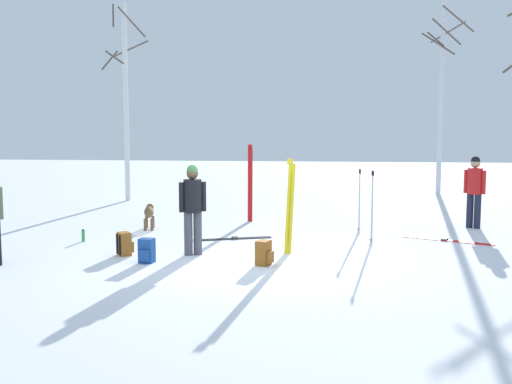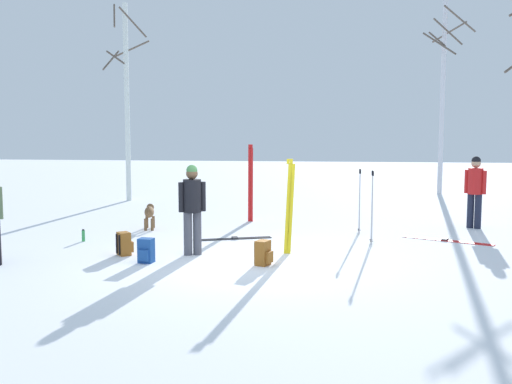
{
  "view_description": "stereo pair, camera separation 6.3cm",
  "coord_description": "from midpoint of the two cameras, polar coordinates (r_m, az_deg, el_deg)",
  "views": [
    {
      "loc": [
        1.31,
        -10.79,
        2.48
      ],
      "look_at": [
        -0.11,
        2.52,
        1.0
      ],
      "focal_mm": 43.47,
      "sensor_mm": 36.0,
      "label": 1
    },
    {
      "loc": [
        1.37,
        -10.79,
        2.48
      ],
      "look_at": [
        -0.11,
        2.52,
        1.0
      ],
      "focal_mm": 43.47,
      "sensor_mm": 36.0,
      "label": 2
    }
  ],
  "objects": [
    {
      "name": "ski_poles_0",
      "position": [
        14.26,
        9.37,
        -0.63
      ],
      "size": [
        0.07,
        0.25,
        1.46
      ],
      "color": "#B2B2BC",
      "rests_on": "ground_plane"
    },
    {
      "name": "ski_pair_planted_2",
      "position": [
        11.79,
        2.98,
        -1.38
      ],
      "size": [
        0.21,
        0.02,
        1.82
      ],
      "color": "yellow",
      "rests_on": "ground_plane"
    },
    {
      "name": "birch_tree_1",
      "position": [
        22.73,
        16.65,
        9.49
      ],
      "size": [
        1.78,
        1.83,
        7.32
      ],
      "color": "silver",
      "rests_on": "ground_plane"
    },
    {
      "name": "backpack_2",
      "position": [
        12.01,
        -12.14,
        -4.71
      ],
      "size": [
        0.35,
        0.34,
        0.44
      ],
      "color": "#99591E",
      "rests_on": "ground_plane"
    },
    {
      "name": "backpack_1",
      "position": [
        11.31,
        -10.2,
        -5.36
      ],
      "size": [
        0.29,
        0.31,
        0.44
      ],
      "color": "#1E4C99",
      "rests_on": "ground_plane"
    },
    {
      "name": "ski_pair_lying_1",
      "position": [
        13.42,
        -2.27,
        -4.3
      ],
      "size": [
        1.66,
        0.73,
        0.05
      ],
      "color": "black",
      "rests_on": "ground_plane"
    },
    {
      "name": "ski_pair_planted_0",
      "position": [
        15.68,
        -0.66,
        0.8
      ],
      "size": [
        0.14,
        0.06,
        1.96
      ],
      "color": "red",
      "rests_on": "ground_plane"
    },
    {
      "name": "person_2",
      "position": [
        11.73,
        -6.0,
        -1.08
      ],
      "size": [
        0.49,
        0.34,
        1.72
      ],
      "color": "#4C4C56",
      "rests_on": "ground_plane"
    },
    {
      "name": "backpack_0",
      "position": [
        10.94,
        0.57,
        -5.65
      ],
      "size": [
        0.34,
        0.32,
        0.44
      ],
      "color": "#99591E",
      "rests_on": "ground_plane"
    },
    {
      "name": "dog",
      "position": [
        14.85,
        -9.92,
        -1.89
      ],
      "size": [
        0.34,
        0.89,
        0.57
      ],
      "color": "brown",
      "rests_on": "ground_plane"
    },
    {
      "name": "ski_pair_lying_0",
      "position": [
        13.82,
        17.02,
        -4.27
      ],
      "size": [
        1.79,
        1.03,
        0.05
      ],
      "color": "red",
      "rests_on": "ground_plane"
    },
    {
      "name": "ski_poles_1",
      "position": [
        12.99,
        10.5,
        -1.19
      ],
      "size": [
        0.07,
        0.26,
        1.52
      ],
      "color": "#B2B2BC",
      "rests_on": "ground_plane"
    },
    {
      "name": "ground_plane",
      "position": [
        11.15,
        -0.97,
        -6.54
      ],
      "size": [
        60.0,
        60.0,
        0.0
      ],
      "primitive_type": "plane",
      "color": "white"
    },
    {
      "name": "person_1",
      "position": [
        15.56,
        19.36,
        0.42
      ],
      "size": [
        0.45,
        0.34,
        1.72
      ],
      "color": "#1E2338",
      "rests_on": "ground_plane"
    },
    {
      "name": "water_bottle_0",
      "position": [
        13.63,
        -15.74,
        -3.89
      ],
      "size": [
        0.07,
        0.07,
        0.26
      ],
      "color": "green",
      "rests_on": "ground_plane"
    },
    {
      "name": "birch_tree_0",
      "position": [
        20.37,
        -12.02,
        8.54
      ],
      "size": [
        1.32,
        1.33,
        6.26
      ],
      "color": "silver",
      "rests_on": "ground_plane"
    }
  ]
}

